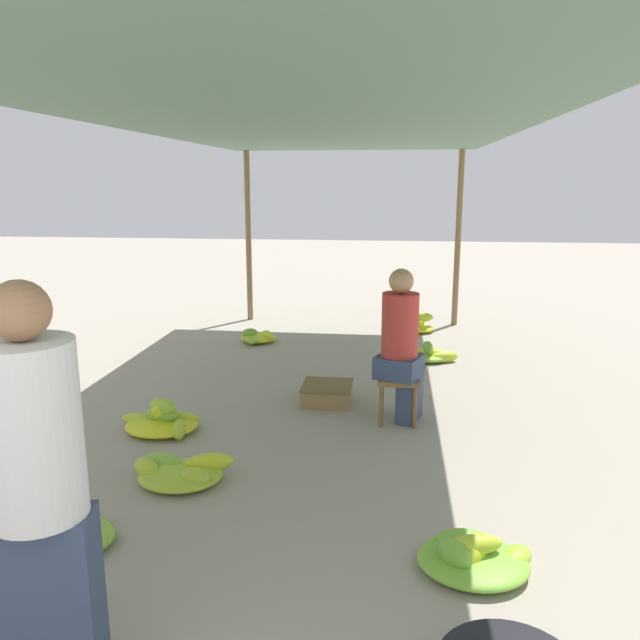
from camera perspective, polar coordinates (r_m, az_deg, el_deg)
The scene contains 14 objects.
canopy_post_back_left at distance 8.99m, azimuth -6.56°, elevation 7.54°, with size 0.08×0.08×2.39m, color olive.
canopy_post_back_right at distance 8.80m, azimuth 12.50°, elevation 7.22°, with size 0.08×0.08×2.39m, color olive.
canopy_tarp at distance 5.26m, azimuth 0.22°, elevation 17.39°, with size 3.33×7.43×0.04m, color #567A60.
vendor_foreground at distance 2.59m, azimuth -24.34°, elevation -14.18°, with size 0.41×0.41×1.64m.
stool at distance 5.24m, azimuth 7.17°, elevation -5.94°, with size 0.34×0.34×0.39m.
vendor_seated at distance 5.15m, azimuth 7.47°, elevation -2.20°, with size 0.44×0.44×1.29m.
banana_pile_left_0 at distance 4.41m, azimuth -12.75°, elevation -13.37°, with size 0.72×0.50×0.17m.
banana_pile_left_1 at distance 5.24m, azimuth -14.17°, elevation -8.97°, with size 0.67×0.52×0.27m.
banana_pile_left_2 at distance 7.82m, azimuth -5.79°, elevation -1.60°, with size 0.48×0.48×0.18m.
banana_pile_left_3 at distance 3.90m, azimuth -22.22°, elevation -17.64°, with size 0.51×0.61×0.20m.
banana_pile_right_0 at distance 7.09m, azimuth 9.98°, elevation -3.15°, with size 0.58×0.39×0.22m.
banana_pile_right_1 at distance 3.54m, azimuth 13.77°, elevation -20.29°, with size 0.64×0.50×0.20m.
banana_pile_right_2 at distance 8.43m, azimuth 8.88°, elevation -0.40°, with size 0.41×0.48×0.27m.
crate_near at distance 5.73m, azimuth 0.66°, elevation -6.68°, with size 0.45×0.45×0.16m.
Camera 1 is at (0.60, -1.39, 1.97)m, focal length 35.00 mm.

